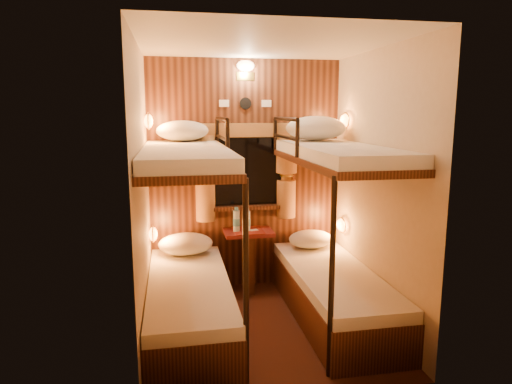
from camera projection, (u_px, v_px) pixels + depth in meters
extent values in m
plane|color=#37180F|center=(265.00, 326.00, 4.02)|extent=(2.10, 2.10, 0.00)
plane|color=silver|center=(266.00, 43.00, 3.60)|extent=(2.10, 2.10, 0.00)
plane|color=#C6B293|center=(245.00, 175.00, 4.83)|extent=(2.40, 0.00, 2.40)
plane|color=#C6B293|center=(300.00, 222.00, 2.79)|extent=(2.40, 0.00, 2.40)
plane|color=#C6B293|center=(142.00, 197.00, 3.63)|extent=(0.00, 2.40, 2.40)
plane|color=#C6B293|center=(377.00, 189.00, 3.99)|extent=(0.00, 2.40, 2.40)
cube|color=black|center=(245.00, 176.00, 4.81)|extent=(2.00, 0.03, 2.40)
cube|color=black|center=(190.00, 310.00, 3.94)|extent=(0.70, 1.90, 0.35)
cube|color=silver|center=(189.00, 285.00, 3.90)|extent=(0.68, 1.88, 0.10)
cube|color=black|center=(186.00, 164.00, 3.72)|extent=(0.70, 1.90, 0.06)
cube|color=silver|center=(185.00, 154.00, 3.70)|extent=(0.68, 1.88, 0.10)
cylinder|color=black|center=(246.00, 286.00, 3.04)|extent=(0.04, 0.04, 1.45)
cylinder|color=black|center=(217.00, 134.00, 4.60)|extent=(0.04, 0.04, 0.32)
cylinder|color=black|center=(227.00, 139.00, 3.78)|extent=(0.04, 0.04, 0.32)
cylinder|color=black|center=(222.00, 119.00, 4.16)|extent=(0.04, 0.85, 0.04)
cylinder|color=black|center=(222.00, 138.00, 4.19)|extent=(0.03, 0.85, 0.03)
cube|color=black|center=(333.00, 299.00, 4.17)|extent=(0.70, 1.90, 0.35)
cube|color=silver|center=(333.00, 276.00, 4.13)|extent=(0.68, 1.88, 0.10)
cube|color=black|center=(337.00, 160.00, 3.95)|extent=(0.70, 1.90, 0.06)
cube|color=silver|center=(337.00, 151.00, 3.94)|extent=(0.68, 1.88, 0.10)
cylinder|color=black|center=(332.00, 280.00, 3.14)|extent=(0.04, 0.04, 1.45)
cylinder|color=black|center=(275.00, 134.00, 4.71)|extent=(0.04, 0.04, 0.32)
cylinder|color=black|center=(297.00, 139.00, 3.88)|extent=(0.04, 0.04, 0.32)
cylinder|color=black|center=(285.00, 119.00, 4.27)|extent=(0.04, 0.85, 0.04)
cylinder|color=black|center=(285.00, 137.00, 4.30)|extent=(0.03, 0.85, 0.03)
cube|color=black|center=(246.00, 171.00, 4.78)|extent=(0.98, 0.02, 0.78)
cube|color=black|center=(246.00, 171.00, 4.78)|extent=(0.90, 0.01, 0.70)
cube|color=black|center=(247.00, 207.00, 4.81)|extent=(1.00, 0.12, 0.04)
cube|color=olive|center=(246.00, 130.00, 4.68)|extent=(1.10, 0.06, 0.14)
cylinder|color=olive|center=(205.00, 155.00, 4.63)|extent=(0.22, 0.22, 0.40)
cylinder|color=olive|center=(205.00, 178.00, 4.67)|extent=(0.11, 0.11, 0.12)
cylinder|color=olive|center=(206.00, 201.00, 4.72)|extent=(0.20, 0.20, 0.40)
torus|color=gold|center=(205.00, 178.00, 4.67)|extent=(0.14, 0.14, 0.02)
cylinder|color=olive|center=(287.00, 154.00, 4.79)|extent=(0.22, 0.22, 0.40)
cylinder|color=olive|center=(286.00, 175.00, 4.83)|extent=(0.11, 0.11, 0.12)
cylinder|color=olive|center=(286.00, 199.00, 4.87)|extent=(0.20, 0.20, 0.40)
torus|color=gold|center=(286.00, 175.00, 4.83)|extent=(0.14, 0.14, 0.02)
cylinder|color=black|center=(245.00, 103.00, 4.66)|extent=(0.12, 0.02, 0.12)
cube|color=silver|center=(224.00, 103.00, 4.62)|extent=(0.10, 0.01, 0.07)
cube|color=silver|center=(266.00, 103.00, 4.70)|extent=(0.10, 0.01, 0.07)
cube|color=gold|center=(245.00, 76.00, 4.62)|extent=(0.18, 0.01, 0.08)
ellipsoid|color=#FFCC8C|center=(246.00, 66.00, 4.58)|extent=(0.18, 0.09, 0.11)
ellipsoid|color=orange|center=(153.00, 234.00, 4.40)|extent=(0.08, 0.20, 0.13)
torus|color=gold|center=(153.00, 234.00, 4.40)|extent=(0.02, 0.17, 0.17)
ellipsoid|color=orange|center=(149.00, 121.00, 4.22)|extent=(0.08, 0.20, 0.13)
torus|color=gold|center=(149.00, 121.00, 4.22)|extent=(0.02, 0.17, 0.17)
ellipsoid|color=orange|center=(342.00, 225.00, 4.75)|extent=(0.08, 0.20, 0.13)
torus|color=gold|center=(342.00, 225.00, 4.75)|extent=(0.02, 0.17, 0.17)
ellipsoid|color=orange|center=(345.00, 120.00, 4.56)|extent=(0.08, 0.20, 0.13)
torus|color=gold|center=(345.00, 120.00, 4.56)|extent=(0.02, 0.17, 0.17)
cube|color=#5D1515|center=(248.00, 232.00, 4.73)|extent=(0.50, 0.34, 0.04)
cube|color=black|center=(249.00, 262.00, 4.79)|extent=(0.08, 0.30, 0.61)
cube|color=maroon|center=(248.00, 230.00, 4.73)|extent=(0.30, 0.34, 0.01)
cylinder|color=#99BFE5|center=(236.00, 221.00, 4.68)|extent=(0.07, 0.07, 0.22)
cylinder|color=teal|center=(236.00, 222.00, 4.68)|extent=(0.07, 0.07, 0.08)
cylinder|color=teal|center=(236.00, 209.00, 4.66)|extent=(0.04, 0.04, 0.03)
cylinder|color=#99BFE5|center=(247.00, 221.00, 4.70)|extent=(0.07, 0.07, 0.20)
cylinder|color=teal|center=(247.00, 222.00, 4.70)|extent=(0.07, 0.07, 0.07)
cylinder|color=teal|center=(247.00, 210.00, 4.68)|extent=(0.04, 0.04, 0.03)
cube|color=silver|center=(254.00, 230.00, 4.73)|extent=(0.10, 0.09, 0.01)
cube|color=silver|center=(253.00, 229.00, 4.79)|extent=(0.08, 0.07, 0.00)
ellipsoid|color=silver|center=(186.00, 244.00, 4.56)|extent=(0.54, 0.39, 0.21)
ellipsoid|color=silver|center=(311.00, 239.00, 4.79)|extent=(0.47, 0.33, 0.18)
ellipsoid|color=silver|center=(182.00, 131.00, 4.40)|extent=(0.50, 0.36, 0.20)
ellipsoid|color=silver|center=(316.00, 128.00, 4.50)|extent=(0.60, 0.43, 0.24)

